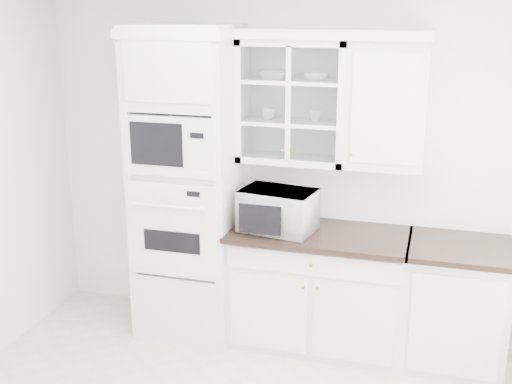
% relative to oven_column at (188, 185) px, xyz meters
% --- Properties ---
extents(room_shell, '(4.00, 3.50, 2.70)m').
position_rel_oven_column_xyz_m(room_shell, '(0.75, -0.99, 0.58)').
color(room_shell, white).
rests_on(room_shell, ground).
extents(oven_column, '(0.76, 0.68, 2.40)m').
position_rel_oven_column_xyz_m(oven_column, '(0.00, 0.00, 0.00)').
color(oven_column, silver).
rests_on(oven_column, ground).
extents(base_cabinet_run, '(1.32, 0.67, 0.92)m').
position_rel_oven_column_xyz_m(base_cabinet_run, '(1.03, 0.03, -0.74)').
color(base_cabinet_run, silver).
rests_on(base_cabinet_run, ground).
extents(extra_base_cabinet, '(0.72, 0.67, 0.92)m').
position_rel_oven_column_xyz_m(extra_base_cabinet, '(2.03, 0.03, -0.74)').
color(extra_base_cabinet, silver).
rests_on(extra_base_cabinet, ground).
extents(upper_cabinet_glass, '(0.80, 0.33, 0.90)m').
position_rel_oven_column_xyz_m(upper_cabinet_glass, '(0.78, 0.17, 0.65)').
color(upper_cabinet_glass, silver).
rests_on(upper_cabinet_glass, room_shell).
extents(upper_cabinet_solid, '(0.55, 0.33, 0.90)m').
position_rel_oven_column_xyz_m(upper_cabinet_solid, '(1.46, 0.17, 0.65)').
color(upper_cabinet_solid, silver).
rests_on(upper_cabinet_solid, room_shell).
extents(crown_molding, '(2.14, 0.38, 0.07)m').
position_rel_oven_column_xyz_m(crown_molding, '(0.68, 0.14, 1.14)').
color(crown_molding, white).
rests_on(crown_molding, room_shell).
extents(countertop_microwave, '(0.59, 0.52, 0.31)m').
position_rel_oven_column_xyz_m(countertop_microwave, '(0.73, -0.02, -0.13)').
color(countertop_microwave, white).
rests_on(countertop_microwave, base_cabinet_run).
extents(bowl_a, '(0.25, 0.25, 0.06)m').
position_rel_oven_column_xyz_m(bowl_a, '(0.64, 0.16, 0.84)').
color(bowl_a, white).
rests_on(bowl_a, upper_cabinet_glass).
extents(bowl_b, '(0.20, 0.20, 0.05)m').
position_rel_oven_column_xyz_m(bowl_b, '(0.94, 0.15, 0.84)').
color(bowl_b, white).
rests_on(bowl_b, upper_cabinet_glass).
extents(cup_a, '(0.11, 0.11, 0.08)m').
position_rel_oven_column_xyz_m(cup_a, '(0.59, 0.17, 0.55)').
color(cup_a, white).
rests_on(cup_a, upper_cabinet_glass).
extents(cup_b, '(0.12, 0.12, 0.09)m').
position_rel_oven_column_xyz_m(cup_b, '(0.95, 0.16, 0.55)').
color(cup_b, white).
rests_on(cup_b, upper_cabinet_glass).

